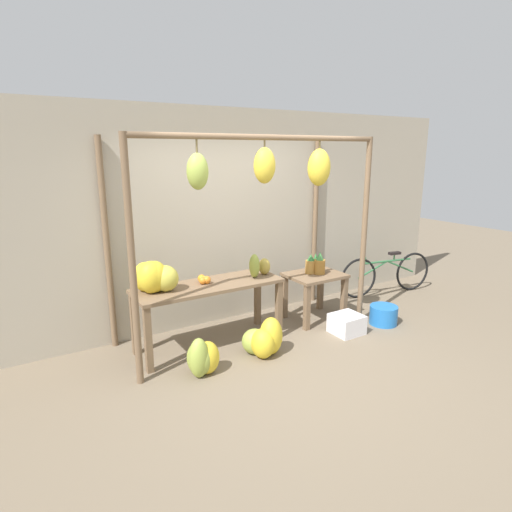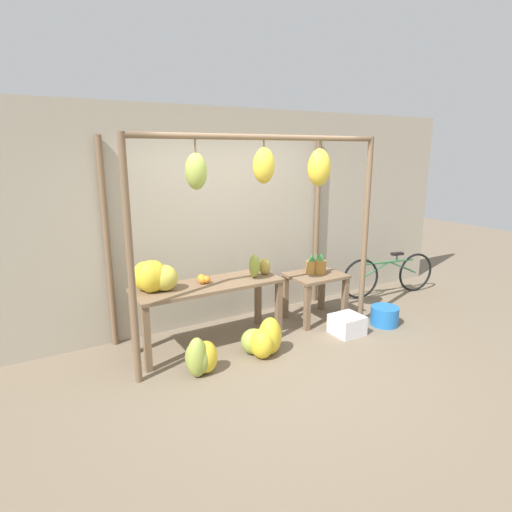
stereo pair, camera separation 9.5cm
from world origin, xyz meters
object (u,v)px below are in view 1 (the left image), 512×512
Objects in this scene: banana_pile_on_table at (154,277)px; blue_bucket at (383,315)px; pineapple_cluster at (316,265)px; banana_pile_ground_left at (202,358)px; orange_pile at (203,280)px; papaya_pile at (259,266)px; fruit_crate_white at (347,324)px; banana_pile_ground_right at (263,340)px; parked_bicycle at (386,274)px.

blue_bucket is (2.88, -0.70, -0.80)m from banana_pile_on_table.
pineapple_cluster is 0.71× the size of banana_pile_ground_left.
orange_pile is 0.95m from banana_pile_ground_left.
fruit_crate_white is at bearing -30.08° from papaya_pile.
orange_pile is 0.55× the size of papaya_pile.
blue_bucket is (0.63, -0.04, 0.00)m from fruit_crate_white.
banana_pile_ground_right is 1.65× the size of papaya_pile.
banana_pile_on_table is at bearing 110.23° from banana_pile_ground_left.
banana_pile_ground_left is 0.78m from banana_pile_ground_right.
pineapple_cluster is at bearing 25.31° from banana_pile_ground_right.
orange_pile is at bearing -177.33° from parked_bicycle.
banana_pile_ground_left is 2.64m from blue_bucket.
banana_pile_ground_right is (0.78, 0.04, -0.01)m from banana_pile_ground_left.
orange_pile is at bearing 178.66° from pineapple_cluster.
banana_pile_ground_right is (0.44, -0.61, -0.63)m from orange_pile.
banana_pile_ground_left is 1.17× the size of blue_bucket.
banana_pile_on_table is 0.59m from orange_pile.
parked_bicycle is (3.86, 0.14, -0.59)m from banana_pile_on_table.
banana_pile_ground_left is 3.71m from parked_bicycle.
pineapple_cluster is at bearing -1.34° from orange_pile.
banana_pile_ground_right is at bearing -31.30° from banana_pile_on_table.
fruit_crate_white is 1.11× the size of papaya_pile.
blue_bucket is (2.30, -0.69, -0.68)m from orange_pile.
banana_pile_on_table is at bearing 178.74° from orange_pile.
fruit_crate_white is (2.25, -0.67, -0.81)m from banana_pile_on_table.
pineapple_cluster is 0.83× the size of fruit_crate_white.
banana_pile_ground_left is at bearing -69.77° from banana_pile_on_table.
pineapple_cluster is (1.64, -0.04, -0.04)m from orange_pile.
banana_pile_ground_right is 0.92m from papaya_pile.
banana_pile_on_table reaches higher than blue_bucket.
parked_bicycle is (3.62, 0.79, 0.15)m from banana_pile_ground_left.
orange_pile reaches higher than parked_bicycle.
pineapple_cluster is at bearing 92.63° from fruit_crate_white.
banana_pile_ground_right is 1.23m from fruit_crate_white.
parked_bicycle is at bearing 40.70° from blue_bucket.
blue_bucket is 1.88m from papaya_pile.
papaya_pile is at bearing -4.70° from banana_pile_on_table.
orange_pile is 0.71m from papaya_pile.
papaya_pile is at bearing 63.50° from banana_pile_ground_right.
banana_pile_ground_right is 1.49× the size of blue_bucket.
banana_pile_on_table is 1.41m from banana_pile_ground_right.
banana_pile_ground_right is 0.33× the size of parked_bicycle.
papaya_pile is (-1.60, 0.60, 0.77)m from blue_bucket.
pineapple_cluster is 0.84× the size of blue_bucket.
pineapple_cluster is 0.56× the size of banana_pile_ground_right.
pineapple_cluster is 1.45m from banana_pile_ground_right.
parked_bicycle is (0.98, 0.85, 0.21)m from blue_bucket.
blue_bucket is at bearing -13.77° from banana_pile_on_table.
banana_pile_on_table is 1.42× the size of fruit_crate_white.
pineapple_cluster is (2.22, -0.05, -0.16)m from banana_pile_on_table.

